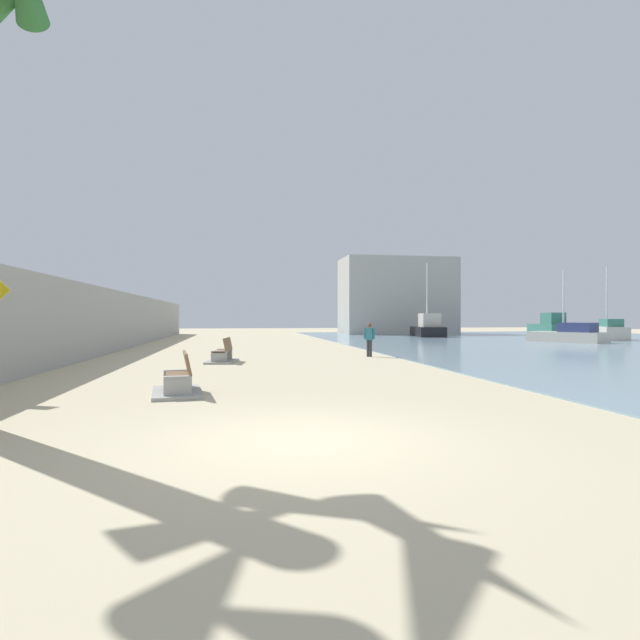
{
  "coord_description": "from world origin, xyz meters",
  "views": [
    {
      "loc": [
        -0.98,
        -7.33,
        1.78
      ],
      "look_at": [
        3.17,
        17.78,
        1.66
      ],
      "focal_mm": 28.58,
      "sensor_mm": 36.0,
      "label": 1
    }
  ],
  "objects": [
    {
      "name": "ground_plane",
      "position": [
        0.0,
        18.0,
        0.0
      ],
      "size": [
        120.0,
        120.0,
        0.0
      ],
      "primitive_type": "plane",
      "color": "#C6B793"
    },
    {
      "name": "seawall",
      "position": [
        -7.5,
        18.0,
        1.6
      ],
      "size": [
        0.8,
        64.0,
        3.2
      ],
      "primitive_type": "cube",
      "color": "#9E9E99",
      "rests_on": "ground"
    },
    {
      "name": "bench_near",
      "position": [
        -2.31,
        4.88,
        0.23
      ],
      "size": [
        1.37,
        2.23,
        0.98
      ],
      "color": "#9E9E99",
      "rests_on": "ground"
    },
    {
      "name": "bench_far",
      "position": [
        -1.51,
        13.28,
        0.23
      ],
      "size": [
        1.36,
        2.22,
        0.98
      ],
      "color": "#9E9E99",
      "rests_on": "ground"
    },
    {
      "name": "person_walking",
      "position": [
        5.0,
        15.1,
        0.88
      ],
      "size": [
        0.47,
        0.31,
        1.54
      ],
      "color": "#333338",
      "rests_on": "ground"
    },
    {
      "name": "boat_distant",
      "position": [
        16.49,
        37.29,
        0.82
      ],
      "size": [
        3.02,
        5.38,
        6.81
      ],
      "color": "black",
      "rests_on": "water_bay"
    },
    {
      "name": "boat_far_right",
      "position": [
        22.34,
        25.34,
        0.57
      ],
      "size": [
        4.43,
        5.42,
        5.11
      ],
      "color": "beige",
      "rests_on": "water_bay"
    },
    {
      "name": "boat_far_left",
      "position": [
        30.64,
        40.05,
        0.86
      ],
      "size": [
        3.02,
        6.16,
        2.23
      ],
      "color": "#337060",
      "rests_on": "water_bay"
    },
    {
      "name": "boat_nearest",
      "position": [
        28.63,
        29.32,
        0.69
      ],
      "size": [
        4.6,
        6.97,
        5.89
      ],
      "color": "beige",
      "rests_on": "water_bay"
    },
    {
      "name": "harbor_building",
      "position": [
        16.34,
        46.0,
        4.09
      ],
      "size": [
        12.0,
        6.0,
        8.19
      ],
      "primitive_type": "cube",
      "color": "#ADAAA3",
      "rests_on": "ground"
    }
  ]
}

